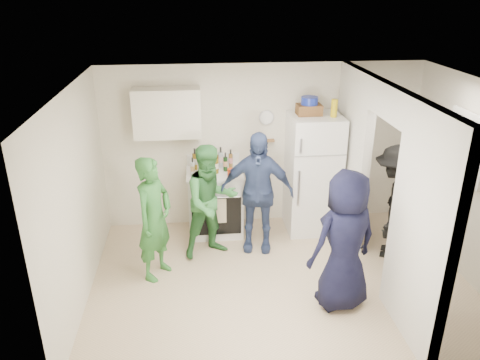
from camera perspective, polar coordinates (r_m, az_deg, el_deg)
name	(u,v)px	position (r m, az deg, el deg)	size (l,w,h in m)	color
floor	(280,279)	(6.23, 4.86, -11.93)	(4.80, 4.80, 0.00)	#CBB48F
wall_back	(262,146)	(7.17, 2.73, 4.18)	(4.80, 4.80, 0.00)	silver
wall_front	(320,272)	(4.16, 9.73, -10.99)	(4.80, 4.80, 0.00)	silver
wall_left	(77,200)	(5.68, -19.26, -2.34)	(3.40, 3.40, 0.00)	silver
wall_right	(473,183)	(6.50, 26.55, -0.35)	(3.40, 3.40, 0.00)	silver
ceiling	(287,87)	(5.22, 5.78, 11.22)	(4.80, 4.80, 0.00)	white
partition_pier_back	(351,156)	(6.90, 13.39, 2.81)	(0.12, 1.20, 2.50)	silver
partition_pier_front	(421,231)	(5.06, 21.24, -5.82)	(0.12, 1.20, 2.50)	silver
partition_header	(391,102)	(5.63, 17.91, 8.99)	(0.12, 1.00, 0.40)	silver
stove	(215,202)	(7.08, -3.04, -2.71)	(0.83, 0.69, 0.98)	white
upper_cabinet	(167,113)	(6.76, -8.88, 8.07)	(0.95, 0.34, 0.70)	silver
fridge	(313,174)	(7.10, 8.84, 0.73)	(0.74, 0.72, 1.80)	white
wicker_basket	(309,110)	(6.82, 8.41, 8.49)	(0.35, 0.25, 0.15)	brown
blue_bowl	(310,101)	(6.79, 8.47, 9.55)	(0.24, 0.24, 0.11)	navy
yellow_cup_stack_top	(334,108)	(6.75, 11.40, 8.58)	(0.09, 0.09, 0.25)	gold
wall_clock	(266,118)	(7.03, 3.23, 7.61)	(0.22, 0.22, 0.03)	white
spice_shelf	(263,141)	(7.09, 2.81, 4.81)	(0.35, 0.08, 0.03)	olive
nook_window	(469,148)	(6.51, 26.12, 3.57)	(0.03, 0.70, 0.80)	black
nook_window_frame	(468,148)	(6.51, 26.01, 3.57)	(0.04, 0.76, 0.86)	white
nook_valance	(471,121)	(6.40, 26.36, 6.52)	(0.04, 0.82, 0.18)	white
yellow_cup_stack_stove	(207,170)	(6.63, -4.09, 1.25)	(0.09, 0.09, 0.25)	yellow
red_cup	(231,173)	(6.69, -1.16, 0.91)	(0.09, 0.09, 0.12)	red
person_green_left	(154,219)	(5.98, -10.42, -4.68)	(0.60, 0.39, 1.63)	#306F2C
person_green_center	(211,202)	(6.37, -3.57, -2.66)	(0.78, 0.61, 1.61)	#387C36
person_denim	(257,192)	(6.48, 2.05, -1.51)	(1.02, 0.43, 1.74)	navy
person_navy	(345,241)	(5.47, 12.63, -7.30)	(0.83, 0.54, 1.70)	black
person_nook	(393,202)	(6.69, 18.18, -2.58)	(1.03, 0.59, 1.60)	black
bottle_a	(195,159)	(6.94, -5.53, 2.57)	(0.07, 0.07, 0.33)	brown
bottle_b	(201,166)	(6.76, -4.80, 1.71)	(0.08, 0.08, 0.26)	#1E4517
bottle_c	(208,161)	(6.96, -3.89, 2.35)	(0.06, 0.06, 0.25)	#B2B8C1
bottle_d	(216,164)	(6.79, -2.95, 1.98)	(0.07, 0.07, 0.29)	brown
bottle_e	(221,157)	(7.00, -2.37, 2.79)	(0.07, 0.07, 0.32)	#A6B1B8
bottle_f	(225,162)	(6.86, -1.79, 2.23)	(0.06, 0.06, 0.29)	black
bottle_g	(231,159)	(6.99, -1.15, 2.63)	(0.06, 0.06, 0.29)	olive
bottle_h	(193,167)	(6.73, -5.80, 1.63)	(0.06, 0.06, 0.27)	silver
bottle_i	(216,160)	(6.91, -2.92, 2.46)	(0.07, 0.07, 0.31)	#553B0E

